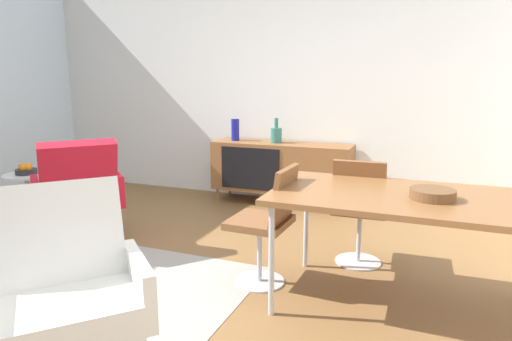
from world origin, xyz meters
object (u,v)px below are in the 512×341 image
at_px(dining_table, 404,201).
at_px(wooden_bowl_on_table, 433,194).
at_px(armchair_black_shell, 64,290).
at_px(fruit_bowl, 26,170).
at_px(vase_cobalt, 276,134).
at_px(sideboard, 281,167).
at_px(vase_sculptural_dark, 235,130).
at_px(side_table_round, 29,194).
at_px(dining_chair_near_window, 268,220).
at_px(dining_chair_back_left, 360,207).
at_px(lounge_chair_red, 78,192).

distance_m(dining_table, wooden_bowl_on_table, 0.18).
distance_m(armchair_black_shell, fruit_bowl, 2.70).
bearing_deg(armchair_black_shell, vase_cobalt, 92.05).
distance_m(dining_table, fruit_bowl, 3.55).
bearing_deg(sideboard, armchair_black_shell, -89.07).
bearing_deg(vase_sculptural_dark, wooden_bowl_on_table, -42.85).
bearing_deg(sideboard, side_table_round, -141.60).
height_order(sideboard, armchair_black_shell, armchair_black_shell).
bearing_deg(dining_chair_near_window, armchair_black_shell, -111.41).
xyz_separation_m(sideboard, vase_cobalt, (-0.06, 0.00, 0.37)).
xyz_separation_m(dining_chair_near_window, fruit_bowl, (-2.65, 0.34, 0.09)).
distance_m(sideboard, side_table_round, 2.65).
xyz_separation_m(vase_cobalt, dining_chair_back_left, (1.18, -1.43, -0.35)).
bearing_deg(vase_cobalt, dining_chair_back_left, -50.51).
height_order(dining_chair_back_left, fruit_bowl, dining_chair_back_left).
bearing_deg(side_table_round, fruit_bowl, -87.48).
relative_size(dining_chair_near_window, lounge_chair_red, 0.90).
xyz_separation_m(dining_table, armchair_black_shell, (-1.41, -1.32, -0.23)).
bearing_deg(dining_chair_back_left, lounge_chair_red, -169.63).
xyz_separation_m(vase_sculptural_dark, wooden_bowl_on_table, (2.19, -2.03, -0.08)).
bearing_deg(vase_sculptural_dark, lounge_chair_red, -109.38).
bearing_deg(sideboard, vase_sculptural_dark, 179.81).
bearing_deg(vase_sculptural_dark, sideboard, -0.19).
distance_m(dining_chair_back_left, dining_chair_near_window, 0.78).
distance_m(vase_sculptural_dark, fruit_bowl, 2.24).
xyz_separation_m(lounge_chair_red, armchair_black_shell, (1.28, -1.46, 0.00)).
relative_size(sideboard, vase_sculptural_dark, 6.30).
distance_m(sideboard, dining_chair_back_left, 1.81).
xyz_separation_m(sideboard, dining_chair_near_window, (0.57, -1.99, 0.03)).
bearing_deg(wooden_bowl_on_table, dining_chair_near_window, 177.71).
relative_size(vase_sculptural_dark, dining_table, 0.16).
bearing_deg(wooden_bowl_on_table, dining_table, 164.27).
bearing_deg(vase_sculptural_dark, dining_table, -44.32).
relative_size(vase_cobalt, fruit_bowl, 1.41).
bearing_deg(fruit_bowl, lounge_chair_red, -14.04).
bearing_deg(dining_table, wooden_bowl_on_table, -15.73).
distance_m(vase_sculptural_dark, armchair_black_shell, 3.39).
distance_m(sideboard, armchair_black_shell, 3.31).
distance_m(side_table_round, fruit_bowl, 0.24).
relative_size(wooden_bowl_on_table, dining_chair_near_window, 0.30).
height_order(vase_sculptural_dark, lounge_chair_red, vase_sculptural_dark).
distance_m(sideboard, vase_sculptural_dark, 0.71).
distance_m(armchair_black_shell, side_table_round, 2.71).
height_order(sideboard, dining_chair_back_left, dining_chair_back_left).
distance_m(dining_table, armchair_black_shell, 1.95).
relative_size(dining_chair_back_left, armchair_black_shell, 0.90).
bearing_deg(side_table_round, sideboard, 38.40).
height_order(vase_sculptural_dark, fruit_bowl, vase_sculptural_dark).
xyz_separation_m(vase_sculptural_dark, dining_chair_near_window, (1.15, -1.99, -0.38)).
height_order(vase_sculptural_dark, armchair_black_shell, vase_sculptural_dark).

